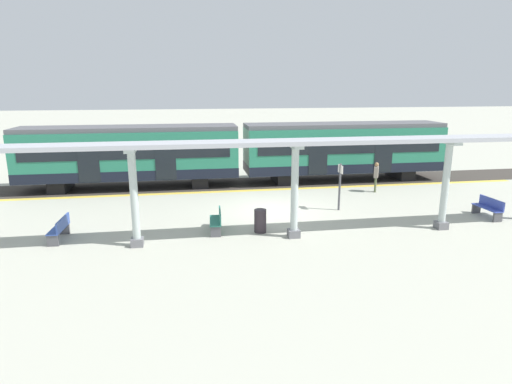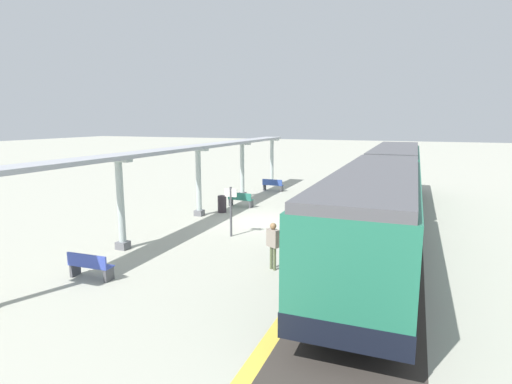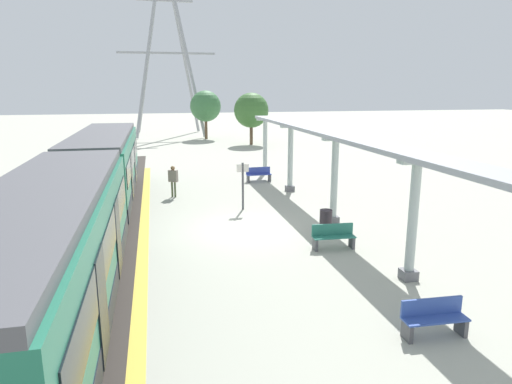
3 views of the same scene
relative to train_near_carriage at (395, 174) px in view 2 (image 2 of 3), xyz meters
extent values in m
plane|color=#ABAB9B|center=(5.77, 7.14, -1.83)|extent=(176.00, 176.00, 0.00)
cube|color=gold|center=(1.79, 7.14, -1.82)|extent=(0.39, 30.70, 0.01)
cube|color=#38332D|center=(-0.01, 7.14, -1.82)|extent=(3.20, 42.70, 0.01)
cube|color=#237055|center=(-0.01, 0.00, 0.11)|extent=(2.60, 11.92, 2.60)
cube|color=black|center=(-0.01, 0.00, -0.91)|extent=(2.63, 11.94, 0.55)
cube|color=#515156|center=(-0.01, 0.00, 1.53)|extent=(2.39, 11.92, 0.24)
cube|color=black|center=(1.31, 0.00, 0.42)|extent=(0.03, 10.96, 0.84)
cube|color=black|center=(1.31, -1.99, -0.14)|extent=(0.04, 1.10, 2.00)
cube|color=black|center=(1.31, 1.99, -0.14)|extent=(0.04, 1.10, 2.00)
cube|color=black|center=(-0.01, 3.81, -1.51)|extent=(2.21, 0.90, 0.64)
cube|color=black|center=(-0.01, -3.81, -1.51)|extent=(2.21, 0.90, 0.64)
cube|color=#237055|center=(-0.01, 12.52, 0.11)|extent=(2.60, 11.92, 2.60)
cube|color=black|center=(-0.01, 12.52, -0.91)|extent=(2.63, 11.94, 0.55)
cube|color=#515156|center=(-0.01, 12.52, 1.53)|extent=(2.39, 11.92, 0.24)
cube|color=black|center=(1.31, 12.52, 0.42)|extent=(0.03, 10.96, 0.84)
cube|color=black|center=(1.31, 10.53, -0.14)|extent=(0.04, 1.10, 2.00)
cube|color=black|center=(1.31, 14.50, -0.14)|extent=(0.04, 1.10, 2.00)
cube|color=black|center=(-0.01, 16.33, -1.51)|extent=(2.21, 0.90, 0.64)
cube|color=black|center=(-0.01, 8.70, -1.51)|extent=(2.21, 0.90, 0.64)
cube|color=slate|center=(9.49, -4.76, -1.68)|extent=(0.44, 0.44, 0.30)
cylinder|color=#AFBCB9|center=(9.49, -4.76, 0.06)|extent=(0.28, 0.28, 3.17)
cube|color=#AFBCB9|center=(9.49, -4.76, 1.70)|extent=(1.10, 0.36, 0.12)
cube|color=slate|center=(9.49, 1.21, -1.68)|extent=(0.44, 0.44, 0.30)
cylinder|color=#AFBCB9|center=(9.49, 1.21, 0.06)|extent=(0.28, 0.28, 3.17)
cube|color=#AFBCB9|center=(9.49, 1.21, 1.70)|extent=(1.10, 0.36, 0.12)
cube|color=slate|center=(9.49, 7.06, -1.68)|extent=(0.44, 0.44, 0.30)
cylinder|color=#AFBCB9|center=(9.49, 7.06, 0.06)|extent=(0.28, 0.28, 3.17)
cube|color=#AFBCB9|center=(9.49, 7.06, 1.70)|extent=(1.10, 0.36, 0.12)
cube|color=slate|center=(9.49, 13.23, -1.68)|extent=(0.44, 0.44, 0.30)
cylinder|color=#AFBCB9|center=(9.49, 13.23, 0.06)|extent=(0.28, 0.28, 3.17)
cube|color=#AFBCB9|center=(9.49, 13.23, 1.70)|extent=(1.10, 0.36, 0.12)
cube|color=#A8AAB2|center=(9.49, 7.09, 1.84)|extent=(1.20, 24.51, 0.16)
cube|color=#324EA2|center=(8.35, -1.77, -1.39)|extent=(1.52, 0.50, 0.04)
cube|color=#324EA2|center=(8.36, -1.58, -1.17)|extent=(1.50, 0.12, 0.40)
cube|color=#4C4C51|center=(9.02, -1.80, -1.62)|extent=(0.12, 0.40, 0.42)
cube|color=#4C4C51|center=(7.68, -1.75, -1.62)|extent=(0.12, 0.40, 0.42)
cube|color=#3648A9|center=(8.41, 16.09, -1.39)|extent=(1.51, 0.49, 0.04)
cube|color=#3648A9|center=(8.40, 16.28, -1.17)|extent=(1.50, 0.11, 0.40)
cube|color=#4C4C51|center=(9.08, 16.11, -1.62)|extent=(0.11, 0.40, 0.42)
cube|color=#4C4C51|center=(7.74, 16.07, -1.62)|extent=(0.11, 0.40, 0.42)
cube|color=#2A7664|center=(8.33, 4.13, -1.39)|extent=(1.52, 0.53, 0.04)
cube|color=#2A7664|center=(8.34, 4.32, -1.17)|extent=(1.50, 0.15, 0.40)
cube|color=#4C4C51|center=(9.00, 4.10, -1.62)|extent=(0.12, 0.40, 0.42)
cube|color=#4C4C51|center=(7.66, 4.17, -1.62)|extent=(0.12, 0.40, 0.42)
cylinder|color=#322A31|center=(8.71, 5.88, -1.36)|extent=(0.48, 0.48, 0.93)
cylinder|color=#4C4C51|center=(6.25, 10.04, -0.73)|extent=(0.10, 0.10, 2.20)
cube|color=silver|center=(6.25, 10.04, 0.12)|extent=(0.56, 0.04, 0.36)
cylinder|color=#525E3D|center=(3.29, 13.18, -1.42)|extent=(0.10, 0.10, 0.81)
cylinder|color=#525E3D|center=(3.14, 13.26, -1.42)|extent=(0.10, 0.10, 0.81)
cube|color=gray|center=(3.21, 13.22, -0.71)|extent=(0.52, 0.42, 0.61)
sphere|color=#936D47|center=(3.21, 13.22, -0.30)|extent=(0.22, 0.22, 0.22)
camera|label=1|loc=(24.73, 3.08, 3.87)|focal=30.24mm
camera|label=2|loc=(-1.09, 25.86, 3.20)|focal=28.74mm
camera|label=3|loc=(2.38, -9.89, 3.68)|focal=31.63mm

